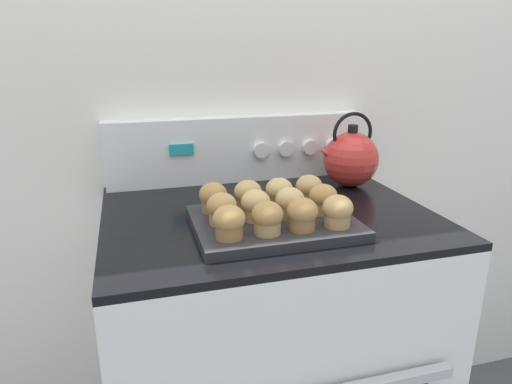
{
  "coord_description": "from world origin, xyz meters",
  "views": [
    {
      "loc": [
        -0.31,
        -0.68,
        1.32
      ],
      "look_at": [
        -0.04,
        0.27,
        1.0
      ],
      "focal_mm": 32.0,
      "sensor_mm": 36.0,
      "label": 1
    }
  ],
  "objects_px": {
    "muffin_r0_c0": "(229,222)",
    "tea_kettle": "(351,158)",
    "muffin_r1_c2": "(290,203)",
    "muffin_pan": "(273,223)",
    "muffin_r0_c2": "(302,214)",
    "muffin_r1_c0": "(222,209)",
    "muffin_r2_c3": "(309,189)",
    "muffin_r2_c2": "(279,192)",
    "muffin_r0_c3": "(338,211)",
    "muffin_r2_c1": "(248,195)",
    "muffin_r1_c3": "(323,199)",
    "muffin_r1_c1": "(256,205)",
    "stove_range": "(266,367)",
    "muffin_r2_c0": "(213,197)",
    "muffin_r0_c1": "(267,218)"
  },
  "relations": [
    {
      "from": "muffin_r1_c0",
      "to": "tea_kettle",
      "type": "height_order",
      "value": "tea_kettle"
    },
    {
      "from": "stove_range",
      "to": "muffin_r1_c0",
      "type": "xyz_separation_m",
      "value": [
        -0.13,
        -0.1,
        0.52
      ]
    },
    {
      "from": "muffin_r1_c0",
      "to": "muffin_r1_c3",
      "type": "xyz_separation_m",
      "value": [
        0.24,
        0.0,
        0.0
      ]
    },
    {
      "from": "muffin_r0_c2",
      "to": "muffin_r1_c1",
      "type": "relative_size",
      "value": 1.0
    },
    {
      "from": "muffin_r1_c1",
      "to": "muffin_r2_c2",
      "type": "distance_m",
      "value": 0.11
    },
    {
      "from": "muffin_r0_c2",
      "to": "muffin_r2_c2",
      "type": "xyz_separation_m",
      "value": [
        0.0,
        0.15,
        0.0
      ]
    },
    {
      "from": "muffin_r0_c1",
      "to": "muffin_r1_c0",
      "type": "height_order",
      "value": "same"
    },
    {
      "from": "muffin_r0_c0",
      "to": "muffin_r1_c2",
      "type": "bearing_deg",
      "value": 26.28
    },
    {
      "from": "muffin_pan",
      "to": "muffin_r2_c2",
      "type": "height_order",
      "value": "muffin_r2_c2"
    },
    {
      "from": "muffin_pan",
      "to": "stove_range",
      "type": "bearing_deg",
      "value": 80.47
    },
    {
      "from": "muffin_pan",
      "to": "muffin_r2_c2",
      "type": "relative_size",
      "value": 5.15
    },
    {
      "from": "muffin_pan",
      "to": "muffin_r0_c3",
      "type": "relative_size",
      "value": 5.15
    },
    {
      "from": "muffin_r2_c0",
      "to": "muffin_r2_c2",
      "type": "distance_m",
      "value": 0.16
    },
    {
      "from": "muffin_r0_c2",
      "to": "muffin_r1_c3",
      "type": "relative_size",
      "value": 1.0
    },
    {
      "from": "muffin_r1_c3",
      "to": "muffin_r2_c0",
      "type": "distance_m",
      "value": 0.25
    },
    {
      "from": "muffin_r1_c0",
      "to": "muffin_r2_c3",
      "type": "bearing_deg",
      "value": 18.96
    },
    {
      "from": "muffin_r2_c1",
      "to": "muffin_r2_c3",
      "type": "relative_size",
      "value": 1.0
    },
    {
      "from": "muffin_r0_c0",
      "to": "tea_kettle",
      "type": "distance_m",
      "value": 0.54
    },
    {
      "from": "muffin_r2_c0",
      "to": "muffin_r2_c3",
      "type": "bearing_deg",
      "value": -0.03
    },
    {
      "from": "muffin_r0_c3",
      "to": "tea_kettle",
      "type": "bearing_deg",
      "value": 59.11
    },
    {
      "from": "muffin_r0_c3",
      "to": "muffin_r2_c2",
      "type": "height_order",
      "value": "same"
    },
    {
      "from": "muffin_pan",
      "to": "muffin_r0_c2",
      "type": "bearing_deg",
      "value": -64.32
    },
    {
      "from": "muffin_pan",
      "to": "muffin_r1_c0",
      "type": "distance_m",
      "value": 0.13
    },
    {
      "from": "muffin_r0_c1",
      "to": "muffin_r1_c1",
      "type": "relative_size",
      "value": 1.0
    },
    {
      "from": "muffin_r2_c2",
      "to": "muffin_r0_c0",
      "type": "bearing_deg",
      "value": -135.25
    },
    {
      "from": "muffin_r0_c2",
      "to": "tea_kettle",
      "type": "relative_size",
      "value": 0.32
    },
    {
      "from": "muffin_r0_c3",
      "to": "muffin_r2_c1",
      "type": "xyz_separation_m",
      "value": [
        -0.15,
        0.16,
        0.0
      ]
    },
    {
      "from": "muffin_r1_c1",
      "to": "muffin_r2_c2",
      "type": "bearing_deg",
      "value": 42.87
    },
    {
      "from": "muffin_r2_c2",
      "to": "tea_kettle",
      "type": "xyz_separation_m",
      "value": [
        0.27,
        0.17,
        0.03
      ]
    },
    {
      "from": "muffin_r2_c3",
      "to": "tea_kettle",
      "type": "xyz_separation_m",
      "value": [
        0.19,
        0.16,
        0.03
      ]
    },
    {
      "from": "muffin_r0_c3",
      "to": "muffin_r1_c1",
      "type": "xyz_separation_m",
      "value": [
        -0.16,
        0.08,
        0.0
      ]
    },
    {
      "from": "muffin_r1_c0",
      "to": "muffin_r1_c2",
      "type": "relative_size",
      "value": 1.0
    },
    {
      "from": "muffin_r0_c3",
      "to": "muffin_pan",
      "type": "bearing_deg",
      "value": 145.24
    },
    {
      "from": "muffin_r0_c3",
      "to": "muffin_r1_c0",
      "type": "relative_size",
      "value": 1.0
    },
    {
      "from": "muffin_r2_c0",
      "to": "muffin_r2_c2",
      "type": "bearing_deg",
      "value": -1.95
    },
    {
      "from": "muffin_r1_c1",
      "to": "muffin_r2_c1",
      "type": "distance_m",
      "value": 0.08
    },
    {
      "from": "muffin_pan",
      "to": "muffin_r1_c2",
      "type": "relative_size",
      "value": 5.15
    },
    {
      "from": "muffin_pan",
      "to": "muffin_r2_c0",
      "type": "relative_size",
      "value": 5.15
    },
    {
      "from": "muffin_r1_c1",
      "to": "muffin_r1_c3",
      "type": "distance_m",
      "value": 0.16
    },
    {
      "from": "muffin_r1_c2",
      "to": "muffin_r2_c2",
      "type": "xyz_separation_m",
      "value": [
        0.0,
        0.08,
        0.0
      ]
    },
    {
      "from": "muffin_r2_c1",
      "to": "tea_kettle",
      "type": "xyz_separation_m",
      "value": [
        0.35,
        0.17,
        0.03
      ]
    },
    {
      "from": "muffin_r1_c1",
      "to": "muffin_r0_c1",
      "type": "bearing_deg",
      "value": -88.64
    },
    {
      "from": "muffin_r1_c3",
      "to": "stove_range",
      "type": "bearing_deg",
      "value": 134.51
    },
    {
      "from": "stove_range",
      "to": "muffin_r2_c2",
      "type": "bearing_deg",
      "value": -53.34
    },
    {
      "from": "muffin_r2_c1",
      "to": "muffin_r2_c2",
      "type": "xyz_separation_m",
      "value": [
        0.08,
        -0.0,
        0.0
      ]
    },
    {
      "from": "muffin_r0_c3",
      "to": "tea_kettle",
      "type": "relative_size",
      "value": 0.32
    },
    {
      "from": "muffin_r1_c3",
      "to": "muffin_r2_c0",
      "type": "xyz_separation_m",
      "value": [
        -0.24,
        0.08,
        0.0
      ]
    },
    {
      "from": "muffin_r0_c3",
      "to": "muffin_r2_c3",
      "type": "xyz_separation_m",
      "value": [
        0.0,
        0.16,
        0.0
      ]
    },
    {
      "from": "muffin_pan",
      "to": "muffin_r0_c3",
      "type": "bearing_deg",
      "value": -34.76
    },
    {
      "from": "muffin_r2_c2",
      "to": "muffin_r2_c3",
      "type": "relative_size",
      "value": 1.0
    }
  ]
}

